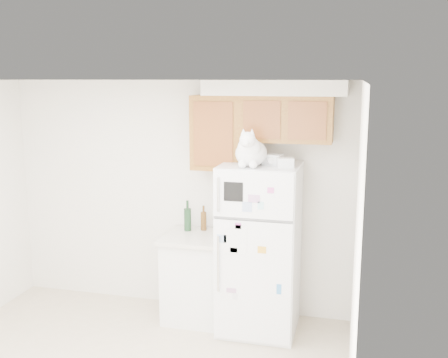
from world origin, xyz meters
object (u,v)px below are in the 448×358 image
(cat, at_px, (251,152))
(base_counter, at_px, (196,276))
(storage_box_front, at_px, (285,163))
(refrigerator, at_px, (259,249))
(storage_box_back, at_px, (273,159))
(bottle_amber, at_px, (204,218))
(bottle_green, at_px, (188,216))

(cat, bearing_deg, base_counter, 161.26)
(storage_box_front, bearing_deg, base_counter, 152.80)
(refrigerator, relative_size, base_counter, 1.85)
(refrigerator, height_order, storage_box_back, storage_box_back)
(cat, bearing_deg, storage_box_back, 39.21)
(bottle_amber, bearing_deg, base_counter, -100.60)
(refrigerator, bearing_deg, cat, -117.14)
(base_counter, distance_m, storage_box_back, 1.52)
(base_counter, xyz_separation_m, bottle_amber, (0.03, 0.19, 0.59))
(bottle_green, height_order, bottle_amber, bottle_green)
(cat, xyz_separation_m, bottle_green, (-0.74, 0.34, -0.76))
(storage_box_back, bearing_deg, refrigerator, -160.82)
(base_counter, height_order, bottle_amber, bottle_amber)
(base_counter, relative_size, bottle_green, 2.80)
(storage_box_front, relative_size, bottle_green, 0.46)
(storage_box_back, relative_size, bottle_amber, 0.67)
(cat, relative_size, bottle_green, 1.62)
(refrigerator, distance_m, storage_box_front, 0.94)
(refrigerator, height_order, base_counter, refrigerator)
(cat, relative_size, bottle_amber, 1.98)
(storage_box_back, relative_size, bottle_green, 0.55)
(cat, distance_m, bottle_amber, 1.06)
(bottle_green, xyz_separation_m, bottle_amber, (0.16, 0.06, -0.03))
(cat, height_order, bottle_green, cat)
(base_counter, bearing_deg, bottle_amber, 79.40)
(base_counter, xyz_separation_m, bottle_green, (-0.13, 0.13, 0.62))
(storage_box_back, distance_m, storage_box_front, 0.19)
(storage_box_front, xyz_separation_m, bottle_green, (-1.07, 0.31, -0.66))
(storage_box_back, relative_size, storage_box_front, 1.20)
(base_counter, bearing_deg, storage_box_back, -4.15)
(refrigerator, relative_size, cat, 3.20)
(storage_box_back, bearing_deg, base_counter, -172.40)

